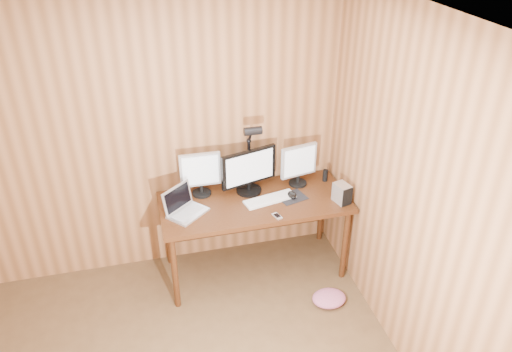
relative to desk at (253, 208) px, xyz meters
name	(u,v)px	position (x,y,z in m)	size (l,w,h in m)	color
room_shell	(151,317)	(-0.93, -1.70, 0.62)	(4.00, 4.00, 4.00)	brown
desk	(253,208)	(0.00, 0.00, 0.00)	(1.60, 0.70, 0.75)	#411F0D
monitor_center	(249,171)	(-0.01, 0.08, 0.33)	(0.50, 0.22, 0.40)	black
monitor_left	(200,173)	(-0.42, 0.14, 0.33)	(0.35, 0.16, 0.39)	black
monitor_right	(299,164)	(0.44, 0.10, 0.33)	(0.34, 0.16, 0.38)	black
laptop	(183,207)	(-0.60, -0.10, 0.18)	(0.39, 0.38, 0.22)	silver
keyboard	(270,199)	(0.13, -0.10, 0.13)	(0.47, 0.23, 0.02)	white
mousepad	(292,197)	(0.32, -0.10, 0.12)	(0.23, 0.19, 0.00)	black
mouse	(292,195)	(0.32, -0.10, 0.15)	(0.07, 0.11, 0.04)	black
hard_drive	(342,193)	(0.71, -0.27, 0.20)	(0.14, 0.17, 0.17)	silver
phone	(277,216)	(0.12, -0.35, 0.13)	(0.07, 0.10, 0.01)	silver
speaker	(325,175)	(0.70, 0.09, 0.18)	(0.05, 0.05, 0.11)	black
desk_lamp	(251,146)	(0.03, 0.15, 0.52)	(0.15, 0.21, 0.65)	black
fabric_pile	(329,298)	(0.50, -0.65, -0.58)	(0.29, 0.24, 0.09)	#BA5A7C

